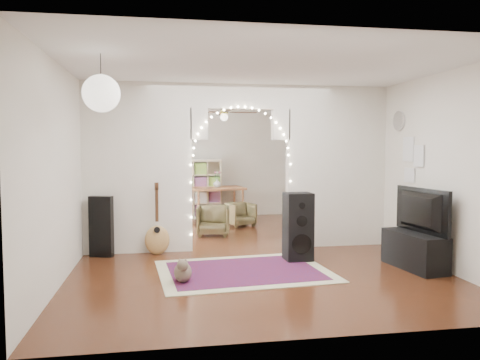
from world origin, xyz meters
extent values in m
plane|color=black|center=(0.00, 0.00, 0.00)|extent=(7.50, 7.50, 0.00)
cube|color=white|center=(0.00, 0.00, 2.70)|extent=(5.00, 7.50, 0.02)
cube|color=silver|center=(0.00, 3.75, 1.35)|extent=(5.00, 0.02, 2.70)
cube|color=silver|center=(0.00, -3.75, 1.35)|extent=(5.00, 0.02, 2.70)
cube|color=silver|center=(-2.50, 0.00, 1.35)|extent=(0.02, 7.50, 2.70)
cube|color=silver|center=(2.50, 0.00, 1.35)|extent=(0.02, 7.50, 2.70)
cube|color=silver|center=(-1.65, 0.00, 1.35)|extent=(1.70, 0.20, 2.70)
cube|color=silver|center=(1.65, 0.00, 1.35)|extent=(1.70, 0.20, 2.70)
cube|color=silver|center=(0.00, 0.00, 2.50)|extent=(1.60, 0.20, 0.40)
cube|color=white|center=(-2.47, 1.80, 1.50)|extent=(0.04, 1.20, 1.40)
cylinder|color=white|center=(2.48, -0.60, 2.10)|extent=(0.03, 0.31, 0.31)
sphere|color=white|center=(-1.90, -2.40, 2.25)|extent=(0.40, 0.40, 0.40)
cube|color=maroon|center=(-0.19, -1.46, 0.01)|extent=(2.40, 1.89, 0.02)
cube|color=black|center=(-2.20, -0.25, 0.47)|extent=(0.38, 0.22, 0.94)
ellipsoid|color=#AD8145|center=(-1.36, -0.25, 0.40)|extent=(0.41, 0.26, 0.46)
cube|color=#31190D|center=(-1.36, -0.25, 0.79)|extent=(0.05, 0.04, 0.53)
cube|color=#31190D|center=(-1.36, -0.25, 1.07)|extent=(0.06, 0.05, 0.12)
ellipsoid|color=brown|center=(-1.03, -1.81, 0.12)|extent=(0.24, 0.36, 0.25)
sphere|color=brown|center=(-1.04, -1.96, 0.25)|extent=(0.15, 0.15, 0.14)
cone|color=brown|center=(-1.07, -1.96, 0.32)|extent=(0.05, 0.05, 0.05)
cone|color=brown|center=(-1.00, -1.96, 0.32)|extent=(0.05, 0.05, 0.05)
cylinder|color=brown|center=(-1.02, -1.63, 0.04)|extent=(0.05, 0.23, 0.08)
cube|color=black|center=(0.70, -0.98, 0.51)|extent=(0.40, 0.35, 1.01)
cylinder|color=black|center=(0.71, -1.15, 0.28)|extent=(0.29, 0.03, 0.29)
cylinder|color=black|center=(0.71, -1.15, 0.62)|extent=(0.16, 0.03, 0.16)
cylinder|color=black|center=(0.71, -1.15, 0.84)|extent=(0.09, 0.02, 0.09)
cube|color=black|center=(2.16, -1.69, 0.25)|extent=(0.52, 1.04, 0.50)
imported|color=black|center=(2.16, -1.69, 0.81)|extent=(0.28, 1.08, 0.62)
cube|color=beige|center=(-0.55, 3.50, 0.69)|extent=(1.37, 0.49, 1.38)
cube|color=brown|center=(-0.02, 3.14, 0.73)|extent=(1.31, 0.97, 0.05)
cylinder|color=brown|center=(-0.48, 2.75, 0.35)|extent=(0.05, 0.05, 0.70)
cylinder|color=brown|center=(0.55, 2.91, 0.35)|extent=(0.05, 0.05, 0.70)
cylinder|color=brown|center=(-0.58, 3.38, 0.35)|extent=(0.05, 0.05, 0.70)
cylinder|color=brown|center=(0.45, 3.54, 0.35)|extent=(0.05, 0.05, 0.70)
imported|color=white|center=(-0.02, 3.14, 0.85)|extent=(0.21, 0.21, 0.19)
imported|color=#494024|center=(0.37, 2.18, 0.25)|extent=(0.67, 0.68, 0.50)
imported|color=#494024|center=(-0.32, 1.20, 0.28)|extent=(0.70, 0.71, 0.56)
camera|label=1|loc=(-1.27, -7.59, 1.68)|focal=35.00mm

